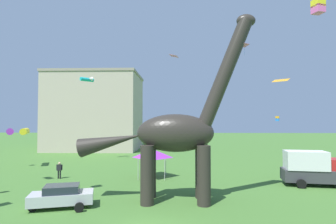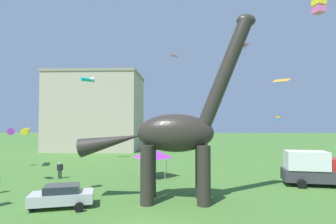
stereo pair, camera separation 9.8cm
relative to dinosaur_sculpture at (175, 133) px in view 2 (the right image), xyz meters
name	(u,v)px [view 2 (the right image)]	position (x,y,z in m)	size (l,w,h in m)	color
dinosaur_sculpture	(175,133)	(0.00, 0.00, 0.00)	(13.48, 2.86, 14.09)	#2D2823
parked_sedan_left	(62,196)	(-7.82, -1.73, -4.29)	(4.52, 2.83, 1.55)	#B7B7BC
parked_box_truck	(314,168)	(12.83, 5.22, -3.45)	(5.85, 2.89, 3.20)	#38383D
person_vendor_side	(60,169)	(-12.05, 7.41, -4.06)	(0.64, 0.28, 1.72)	black
festival_canopy_tent	(153,153)	(-2.41, 8.34, -2.55)	(3.15, 3.15, 3.00)	#B2B2B7
kite_high_right	(88,79)	(-12.96, 18.60, 7.02)	(2.08, 2.07, 0.59)	#19B2B7
kite_drifting	(319,6)	(14.58, 7.15, 12.56)	(1.22, 1.22, 1.40)	yellow
kite_far_right	(23,131)	(-19.93, 13.89, -0.45)	(2.99, 3.05, 0.87)	yellow
kite_trailing	(174,56)	(-0.27, 19.90, 10.72)	(1.53, 1.84, 0.30)	pink
kite_mid_right	(278,119)	(13.61, 16.01, 1.21)	(0.60, 0.60, 0.64)	orange
kite_high_left	(244,45)	(5.28, 0.02, 6.64)	(0.83, 0.77, 0.85)	pink
kite_apex	(281,80)	(12.17, 10.90, 5.58)	(2.16, 2.07, 0.45)	orange
background_building_block	(97,112)	(-16.99, 36.26, 2.89)	(18.39, 14.20, 15.94)	#B7A893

